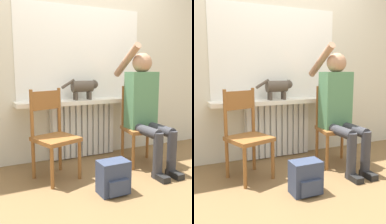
# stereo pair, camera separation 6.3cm
# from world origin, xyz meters

# --- Properties ---
(ground_plane) EXTENTS (12.00, 12.00, 0.00)m
(ground_plane) POSITION_xyz_m (0.00, 0.00, 0.00)
(ground_plane) COLOR brown
(wall_with_window) EXTENTS (7.00, 0.06, 2.70)m
(wall_with_window) POSITION_xyz_m (0.00, 1.23, 1.35)
(wall_with_window) COLOR beige
(wall_with_window) RESTS_ON ground_plane
(radiator) EXTENTS (0.85, 0.08, 0.70)m
(radiator) POSITION_xyz_m (-0.00, 1.15, 0.35)
(radiator) COLOR silver
(radiator) RESTS_ON ground_plane
(windowsill) EXTENTS (1.68, 0.26, 0.05)m
(windowsill) POSITION_xyz_m (0.00, 1.07, 0.72)
(windowsill) COLOR white
(windowsill) RESTS_ON radiator
(window_glass) EXTENTS (1.61, 0.01, 1.12)m
(window_glass) POSITION_xyz_m (0.00, 1.20, 1.31)
(window_glass) COLOR white
(window_glass) RESTS_ON windowsill
(chair_left) EXTENTS (0.49, 0.49, 0.91)m
(chair_left) POSITION_xyz_m (-0.53, 0.66, 0.46)
(chair_left) COLOR brown
(chair_left) RESTS_ON ground_plane
(chair_right) EXTENTS (0.44, 0.44, 0.91)m
(chair_right) POSITION_xyz_m (0.52, 0.66, 0.46)
(chair_right) COLOR brown
(chair_right) RESTS_ON ground_plane
(person) EXTENTS (0.36, 0.99, 1.40)m
(person) POSITION_xyz_m (0.52, 0.55, 0.72)
(person) COLOR #333338
(person) RESTS_ON ground_plane
(cat) EXTENTS (0.47, 0.13, 0.25)m
(cat) POSITION_xyz_m (-0.03, 1.04, 0.90)
(cat) COLOR #4C4238
(cat) RESTS_ON windowsill
(backpack) EXTENTS (0.27, 0.21, 0.30)m
(backpack) POSITION_xyz_m (-0.15, 0.09, 0.15)
(backpack) COLOR #333D56
(backpack) RESTS_ON ground_plane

